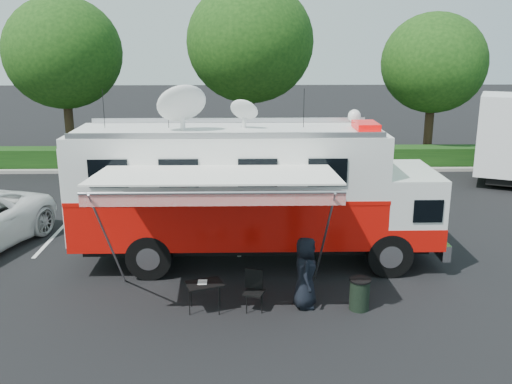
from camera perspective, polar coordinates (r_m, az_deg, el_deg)
ground_plane at (r=16.59m, az=0.04°, el=-6.80°), size 120.00×120.00×0.00m
back_border at (r=28.33m, az=1.79°, el=12.84°), size 60.00×6.14×8.87m
stall_lines at (r=19.40m, az=-1.65°, el=-3.45°), size 24.12×5.50×0.01m
command_truck at (r=15.92m, az=-0.28°, el=0.15°), size 10.12×2.78×4.86m
awning at (r=12.87m, az=-4.09°, el=1.26°), size 5.52×2.84×3.33m
person at (r=13.98m, az=4.87°, el=-11.31°), size 0.62×0.89×1.74m
folding_table at (r=13.50m, az=-5.18°, el=-9.23°), size 0.98×0.83×0.71m
folding_chair at (r=13.62m, az=-0.20°, el=-9.41°), size 0.56×0.59×0.94m
trash_bin at (r=13.85m, az=10.31°, el=-10.00°), size 0.51×0.51×0.77m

